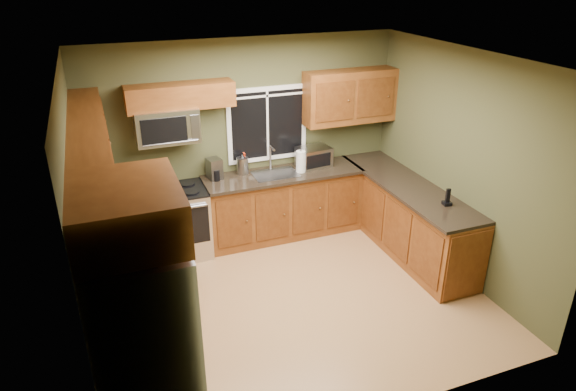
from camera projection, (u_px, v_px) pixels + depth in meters
floor at (295, 298)px, 5.94m from camera, size 4.20×4.20×0.00m
ceiling at (296, 61)px, 4.81m from camera, size 4.20×4.20×0.00m
back_wall at (246, 141)px, 6.91m from camera, size 4.20×0.00×4.20m
front_wall at (384, 284)px, 3.85m from camera, size 4.20×0.00×4.20m
left_wall at (83, 226)px, 4.70m from camera, size 0.00×3.60×3.60m
right_wall at (460, 166)px, 6.06m from camera, size 0.00×3.60×3.60m
window at (267, 124)px, 6.90m from camera, size 1.12×0.03×1.02m
base_cabinets_left at (125, 275)px, 5.57m from camera, size 0.60×2.65×0.90m
countertop_left at (122, 237)px, 5.38m from camera, size 0.65×2.65×0.04m
base_cabinets_back at (283, 205)px, 7.16m from camera, size 2.17×0.60×0.90m
countertop_back at (283, 174)px, 6.94m from camera, size 2.17×0.65×0.04m
base_cabinets_peninsula at (406, 218)px, 6.80m from camera, size 0.60×2.52×0.90m
countertop_peninsula at (407, 186)px, 6.60m from camera, size 0.65×2.50×0.04m
upper_cabinets_left at (91, 154)px, 4.94m from camera, size 0.33×2.65×0.72m
upper_cabinets_back_left at (180, 96)px, 6.19m from camera, size 1.30×0.33×0.30m
upper_cabinets_back_right at (350, 97)px, 7.02m from camera, size 1.30×0.33×0.72m
upper_cabinet_over_fridge at (126, 213)px, 3.43m from camera, size 0.72×0.90×0.38m
refrigerator at (146, 345)px, 3.90m from camera, size 0.74×0.90×1.80m
range at (178, 222)px, 6.65m from camera, size 0.76×0.69×0.94m
microwave at (167, 126)px, 6.24m from camera, size 0.76×0.41×0.42m
sink at (275, 173)px, 6.91m from camera, size 0.60×0.42×0.36m
toaster_oven at (314, 157)px, 7.11m from camera, size 0.47×0.39×0.27m
coffee_maker at (215, 170)px, 6.71m from camera, size 0.20×0.25×0.28m
kettle at (243, 165)px, 6.86m from camera, size 0.16×0.16×0.28m
paper_towel_roll at (301, 162)px, 6.92m from camera, size 0.15×0.15×0.33m
soap_bottle_a at (244, 163)px, 6.90m from camera, size 0.11×0.11×0.28m
soap_bottle_b at (301, 162)px, 7.03m from camera, size 0.10×0.10×0.21m
cordless_phone at (447, 200)px, 6.01m from camera, size 0.11×0.11×0.21m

